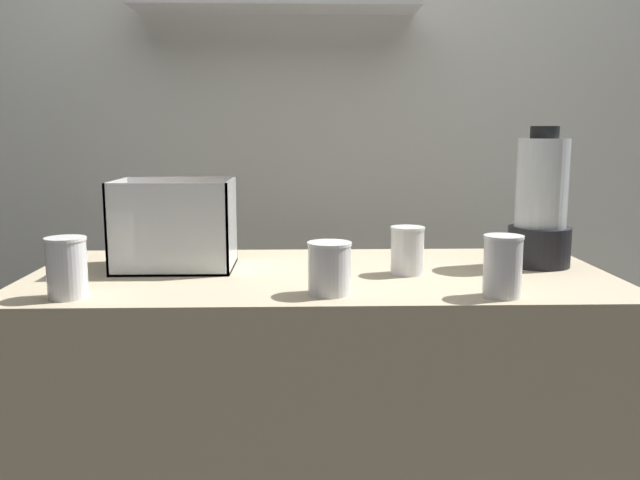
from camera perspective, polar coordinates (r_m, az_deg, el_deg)
name	(u,v)px	position (r m, az deg, el deg)	size (l,w,h in m)	color
counter	(320,445)	(1.77, 0.00, -17.14)	(1.40, 0.64, 0.90)	tan
back_wall_unit	(312,124)	(2.36, -0.69, 9.89)	(2.60, 0.24, 2.50)	silver
carrot_display_bin	(177,240)	(1.71, -12.16, -0.01)	(0.29, 0.21, 0.22)	white
blender_pitcher	(541,208)	(1.77, 18.34, 2.62)	(0.16, 0.16, 0.35)	black
juice_cup_mango_far_left	(67,271)	(1.46, -20.81, -2.48)	(0.08, 0.08, 0.13)	white
juice_cup_pomegranate_left	(329,272)	(1.40, 0.81, -2.72)	(0.09, 0.09, 0.11)	white
juice_cup_carrot_middle	(407,254)	(1.61, 7.47, -1.18)	(0.08, 0.08, 0.11)	white
juice_cup_beet_right	(502,269)	(1.43, 15.33, -2.39)	(0.08, 0.08, 0.13)	white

